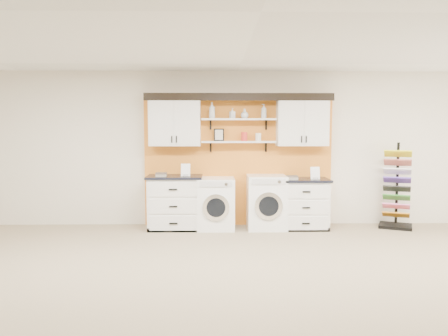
{
  "coord_description": "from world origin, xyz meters",
  "views": [
    {
      "loc": [
        -0.4,
        -3.97,
        1.77
      ],
      "look_at": [
        -0.29,
        2.3,
        1.2
      ],
      "focal_mm": 35.0,
      "sensor_mm": 36.0,
      "label": 1
    }
  ],
  "objects_px": {
    "sample_rack": "(396,200)",
    "washer": "(216,203)",
    "base_cabinet_right": "(303,203)",
    "dryer": "(266,202)",
    "base_cabinet_left": "(175,202)"
  },
  "relations": [
    {
      "from": "sample_rack",
      "to": "washer",
      "type": "bearing_deg",
      "value": -155.39
    },
    {
      "from": "base_cabinet_right",
      "to": "dryer",
      "type": "xyz_separation_m",
      "value": [
        -0.64,
        -0.0,
        0.03
      ]
    },
    {
      "from": "base_cabinet_right",
      "to": "sample_rack",
      "type": "bearing_deg",
      "value": 1.04
    },
    {
      "from": "washer",
      "to": "dryer",
      "type": "bearing_deg",
      "value": -0.0
    },
    {
      "from": "dryer",
      "to": "sample_rack",
      "type": "bearing_deg",
      "value": 0.84
    },
    {
      "from": "dryer",
      "to": "sample_rack",
      "type": "distance_m",
      "value": 2.33
    },
    {
      "from": "base_cabinet_left",
      "to": "base_cabinet_right",
      "type": "distance_m",
      "value": 2.26
    },
    {
      "from": "base_cabinet_left",
      "to": "sample_rack",
      "type": "distance_m",
      "value": 3.95
    },
    {
      "from": "base_cabinet_left",
      "to": "washer",
      "type": "distance_m",
      "value": 0.72
    },
    {
      "from": "washer",
      "to": "sample_rack",
      "type": "bearing_deg",
      "value": 0.61
    },
    {
      "from": "base_cabinet_left",
      "to": "sample_rack",
      "type": "xyz_separation_m",
      "value": [
        3.95,
        0.03,
        0.03
      ]
    },
    {
      "from": "base_cabinet_right",
      "to": "dryer",
      "type": "relative_size",
      "value": 0.96
    },
    {
      "from": "base_cabinet_right",
      "to": "dryer",
      "type": "distance_m",
      "value": 0.64
    },
    {
      "from": "base_cabinet_left",
      "to": "washer",
      "type": "relative_size",
      "value": 1.07
    },
    {
      "from": "base_cabinet_left",
      "to": "dryer",
      "type": "distance_m",
      "value": 1.62
    }
  ]
}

